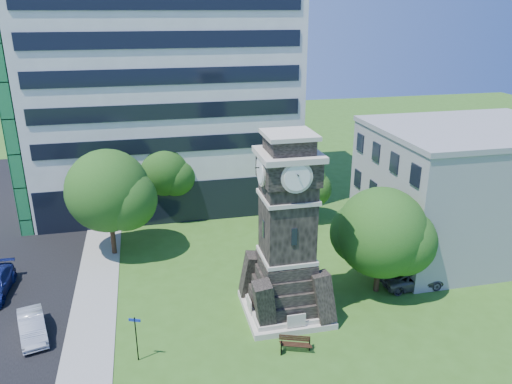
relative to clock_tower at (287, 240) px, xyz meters
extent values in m
plane|color=#335D1A|center=(-3.00, -2.00, -5.28)|extent=(160.00, 160.00, 0.00)
cube|color=gray|center=(-12.50, 3.00, -5.25)|extent=(3.00, 70.00, 0.06)
cube|color=beige|center=(0.00, 0.00, -5.08)|extent=(5.40, 5.40, 0.40)
cube|color=beige|center=(0.00, 0.00, -4.73)|extent=(4.80, 4.80, 0.30)
cube|color=black|center=(0.00, 0.00, 1.92)|extent=(3.00, 3.00, 6.40)
cube|color=beige|center=(0.00, 0.00, -1.08)|extent=(3.25, 3.25, 0.25)
cube|color=beige|center=(0.00, 0.00, 2.92)|extent=(3.25, 3.25, 0.25)
cube|color=black|center=(0.00, -1.52, 0.92)|extent=(0.35, 0.08, 1.10)
cube|color=black|center=(0.00, 0.00, 4.72)|extent=(3.30, 3.30, 1.60)
cube|color=beige|center=(0.00, 0.00, 5.62)|extent=(3.70, 3.70, 0.35)
cylinder|color=white|center=(0.00, -1.77, 4.72)|extent=(1.56, 0.06, 1.56)
cylinder|color=white|center=(-1.77, 0.00, 4.72)|extent=(0.06, 1.56, 1.56)
cube|color=black|center=(0.00, 0.00, 6.22)|extent=(2.60, 2.60, 0.90)
cube|color=beige|center=(0.00, 0.00, 6.82)|extent=(3.00, 3.00, 0.25)
cube|color=white|center=(-6.00, 24.00, 8.72)|extent=(25.00, 15.00, 28.00)
cube|color=black|center=(-6.00, 16.80, -3.28)|extent=(24.50, 0.80, 4.00)
cube|color=gray|center=(17.00, 6.00, -0.28)|extent=(15.00, 12.00, 10.00)
cube|color=gray|center=(17.00, 6.00, 4.92)|extent=(15.20, 12.20, 0.40)
imported|color=#B3B7BB|center=(-15.91, 0.90, -4.59)|extent=(2.48, 4.42, 1.38)
imported|color=#494A4E|center=(9.94, 1.04, -4.63)|extent=(4.70, 2.20, 1.30)
cube|color=black|center=(-1.42, -4.10, -4.92)|extent=(0.06, 0.46, 0.72)
cube|color=black|center=(0.32, -4.10, -4.92)|extent=(0.06, 0.46, 0.72)
cube|color=#322111|center=(-0.55, -4.10, -4.82)|extent=(1.85, 0.49, 0.04)
cube|color=#322111|center=(-0.55, -3.87, -4.53)|extent=(1.85, 0.04, 0.41)
cylinder|color=black|center=(-9.61, -2.85, -3.84)|extent=(0.07, 0.07, 2.87)
cube|color=navy|center=(-9.61, -2.85, -2.58)|extent=(0.69, 0.05, 0.17)
cylinder|color=#332114|center=(-11.42, 11.25, -3.67)|extent=(0.39, 0.39, 3.22)
sphere|color=#2A591A|center=(-11.42, 11.25, 0.26)|extent=(6.60, 6.60, 6.60)
sphere|color=#2A591A|center=(-10.10, 10.58, -0.37)|extent=(4.95, 4.95, 4.95)
sphere|color=#2A591A|center=(-12.57, 12.07, -0.10)|extent=(4.62, 4.62, 4.62)
cylinder|color=#332114|center=(-6.76, 17.80, -3.84)|extent=(0.38, 0.38, 2.88)
sphere|color=#285118|center=(-6.76, 17.80, -0.32)|extent=(5.14, 5.14, 5.14)
sphere|color=#285118|center=(-5.73, 17.29, -0.88)|extent=(3.86, 3.86, 3.86)
sphere|color=#285118|center=(-7.66, 18.44, -0.64)|extent=(3.60, 3.60, 3.60)
cylinder|color=#332114|center=(5.88, 14.42, -4.21)|extent=(0.36, 0.36, 2.14)
sphere|color=#37671E|center=(5.88, 14.42, -1.60)|extent=(4.41, 4.41, 4.41)
sphere|color=#37671E|center=(6.76, 13.98, -2.01)|extent=(3.31, 3.31, 3.31)
sphere|color=#37671E|center=(5.10, 14.97, -1.84)|extent=(3.09, 3.09, 3.09)
cylinder|color=#332114|center=(7.10, 1.08, -3.95)|extent=(0.39, 0.39, 2.66)
sphere|color=#255F1C|center=(7.10, 1.08, -0.70)|extent=(6.31, 6.31, 6.31)
sphere|color=#255F1C|center=(8.36, 0.44, -1.22)|extent=(4.73, 4.73, 4.73)
sphere|color=#255F1C|center=(5.99, 1.86, -1.00)|extent=(4.42, 4.42, 4.42)
camera|label=1|loc=(-8.29, -27.38, 13.74)|focal=35.00mm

